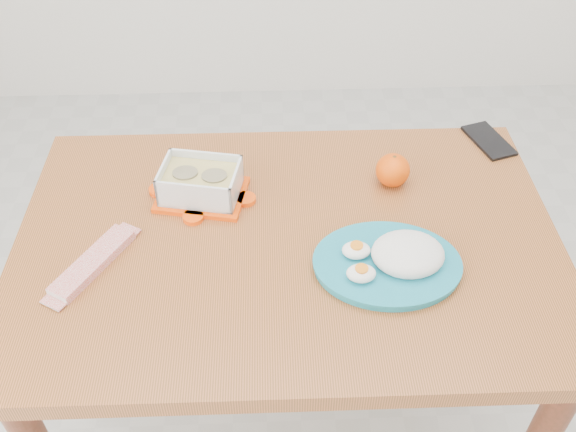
{
  "coord_description": "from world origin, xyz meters",
  "views": [
    {
      "loc": [
        -0.17,
        -0.94,
        1.67
      ],
      "look_at": [
        -0.14,
        -0.01,
        0.81
      ],
      "focal_mm": 40.0,
      "sensor_mm": 36.0,
      "label": 1
    }
  ],
  "objects_px": {
    "dining_table": "(288,274)",
    "food_container": "(201,183)",
    "orange_fruit": "(393,170)",
    "rice_plate": "(394,258)",
    "smartphone": "(489,141)"
  },
  "relations": [
    {
      "from": "smartphone",
      "to": "food_container",
      "type": "bearing_deg",
      "value": 176.61
    },
    {
      "from": "dining_table",
      "to": "orange_fruit",
      "type": "distance_m",
      "value": 0.32
    },
    {
      "from": "rice_plate",
      "to": "dining_table",
      "type": "bearing_deg",
      "value": 159.03
    },
    {
      "from": "dining_table",
      "to": "food_container",
      "type": "xyz_separation_m",
      "value": [
        -0.18,
        0.13,
        0.15
      ]
    },
    {
      "from": "food_container",
      "to": "rice_plate",
      "type": "bearing_deg",
      "value": -19.25
    },
    {
      "from": "dining_table",
      "to": "rice_plate",
      "type": "xyz_separation_m",
      "value": [
        0.2,
        -0.09,
        0.13
      ]
    },
    {
      "from": "dining_table",
      "to": "food_container",
      "type": "distance_m",
      "value": 0.27
    },
    {
      "from": "orange_fruit",
      "to": "rice_plate",
      "type": "relative_size",
      "value": 0.25
    },
    {
      "from": "food_container",
      "to": "smartphone",
      "type": "relative_size",
      "value": 1.49
    },
    {
      "from": "dining_table",
      "to": "rice_plate",
      "type": "bearing_deg",
      "value": -23.93
    },
    {
      "from": "orange_fruit",
      "to": "dining_table",
      "type": "bearing_deg",
      "value": -145.4
    },
    {
      "from": "dining_table",
      "to": "orange_fruit",
      "type": "height_order",
      "value": "orange_fruit"
    },
    {
      "from": "food_container",
      "to": "orange_fruit",
      "type": "distance_m",
      "value": 0.42
    },
    {
      "from": "rice_plate",
      "to": "smartphone",
      "type": "xyz_separation_m",
      "value": [
        0.3,
        0.4,
        -0.02
      ]
    },
    {
      "from": "smartphone",
      "to": "orange_fruit",
      "type": "bearing_deg",
      "value": -168.56
    }
  ]
}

